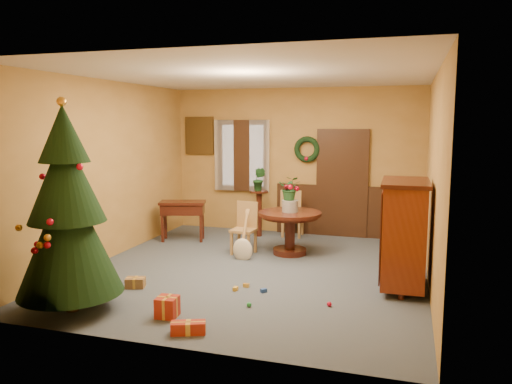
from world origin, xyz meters
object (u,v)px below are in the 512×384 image
at_px(chair_near, 245,226).
at_px(writing_desk, 183,211).
at_px(christmas_tree, 67,212).
at_px(dining_table, 290,225).
at_px(sideboard, 404,231).

relative_size(chair_near, writing_desk, 0.94).
bearing_deg(christmas_tree, dining_table, 60.11).
bearing_deg(sideboard, dining_table, 145.35).
bearing_deg(chair_near, writing_desk, 159.75).
distance_m(christmas_tree, writing_desk, 3.72).
relative_size(chair_near, sideboard, 0.60).
bearing_deg(chair_near, dining_table, 11.45).
distance_m(christmas_tree, sideboard, 4.26).
xyz_separation_m(writing_desk, sideboard, (4.02, -1.65, 0.22)).
xyz_separation_m(chair_near, christmas_tree, (-1.14, -3.13, 0.72)).
bearing_deg(writing_desk, chair_near, -20.25).
distance_m(chair_near, sideboard, 2.86).
relative_size(dining_table, writing_desk, 1.14).
height_order(dining_table, christmas_tree, christmas_tree).
relative_size(dining_table, sideboard, 0.72).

